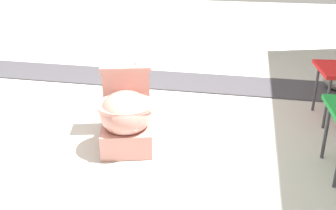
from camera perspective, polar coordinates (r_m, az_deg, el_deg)
ground_plane at (r=3.07m, az=-8.21°, el=-3.28°), size 14.00×14.00×0.00m
gravel_strip at (r=4.00m, az=4.17°, el=3.30°), size 0.56×8.00×0.01m
toilet at (r=2.78m, az=-6.06°, el=-1.05°), size 0.71×0.53×0.52m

